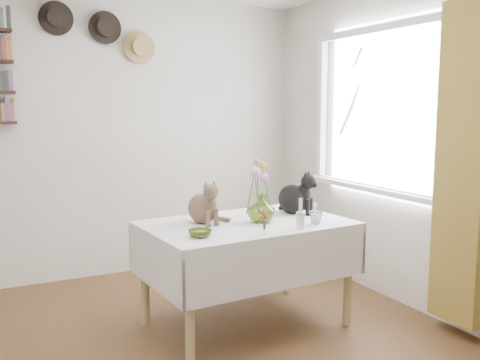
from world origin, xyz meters
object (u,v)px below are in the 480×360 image
tabby_cat (202,201)px  flower_vase (261,208)px  dining_table (246,248)px  black_cat (293,191)px

tabby_cat → flower_vase: tabby_cat is taller
dining_table → tabby_cat: tabby_cat is taller
tabby_cat → flower_vase: bearing=-32.4°
dining_table → black_cat: size_ratio=4.38×
black_cat → flower_vase: 0.41m
flower_vase → tabby_cat: bearing=155.6°
tabby_cat → flower_vase: (0.37, -0.17, -0.06)m
black_cat → flower_vase: (-0.37, -0.18, -0.07)m
dining_table → black_cat: black_cat is taller
dining_table → black_cat: 0.58m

